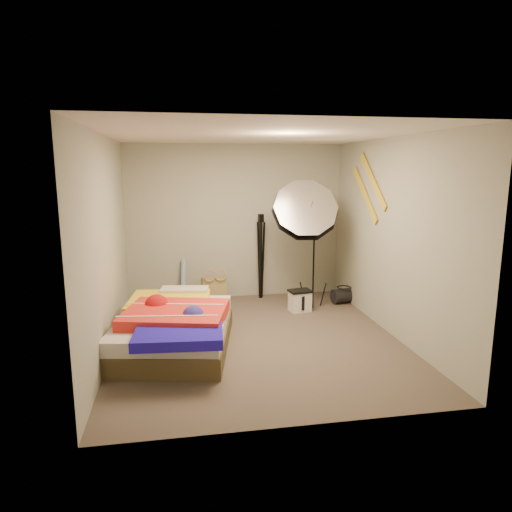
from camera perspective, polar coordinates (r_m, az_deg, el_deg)
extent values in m
plane|color=brown|center=(5.84, 0.05, -10.34)|extent=(4.00, 4.00, 0.00)
plane|color=silver|center=(5.45, 0.06, 14.94)|extent=(4.00, 4.00, 0.00)
plane|color=#9A9E8F|center=(7.47, -2.62, 4.25)|extent=(3.50, 0.00, 3.50)
plane|color=#9A9E8F|center=(3.59, 5.60, -3.13)|extent=(3.50, 0.00, 3.50)
plane|color=#9A9E8F|center=(5.49, -18.26, 1.27)|extent=(0.00, 4.00, 4.00)
plane|color=#9A9E8F|center=(6.06, 16.59, 2.23)|extent=(0.00, 4.00, 4.00)
cube|color=tan|center=(7.40, -5.24, -4.16)|extent=(0.41, 0.23, 0.40)
cylinder|color=#4585B8|center=(7.48, -9.09, -3.04)|extent=(0.13, 0.20, 0.66)
cube|color=silver|center=(6.91, 5.51, -5.67)|extent=(0.33, 0.26, 0.30)
cylinder|color=black|center=(7.43, 10.94, -4.90)|extent=(0.41, 0.29, 0.23)
cube|color=gold|center=(6.53, 14.41, 9.12)|extent=(0.02, 0.91, 0.78)
cube|color=gold|center=(6.77, 13.46, 7.52)|extent=(0.02, 0.91, 0.78)
cube|color=#4F4127|center=(5.64, -10.10, -10.05)|extent=(1.57, 2.00, 0.23)
cube|color=beige|center=(5.57, -10.17, -8.15)|extent=(1.53, 1.96, 0.16)
cube|color=yellow|center=(5.94, -10.77, -5.77)|extent=(1.08, 0.97, 0.13)
cube|color=red|center=(5.39, -10.01, -7.27)|extent=(1.33, 1.20, 0.14)
cube|color=#2115C6|center=(4.87, -9.59, -9.59)|extent=(0.96, 0.79, 0.11)
cube|color=pink|center=(6.24, -8.91, -4.53)|extent=(0.67, 0.38, 0.13)
cylinder|color=black|center=(7.03, 7.23, -0.03)|extent=(0.03, 0.03, 1.58)
cube|color=black|center=(6.93, 7.38, 6.00)|extent=(0.07, 0.07, 0.10)
cone|color=white|center=(6.79, 6.10, 5.51)|extent=(1.26, 0.98, 1.16)
cylinder|color=black|center=(7.46, 0.61, -0.56)|extent=(0.05, 0.05, 1.26)
cube|color=black|center=(7.35, 0.62, 4.76)|extent=(0.09, 0.09, 0.13)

